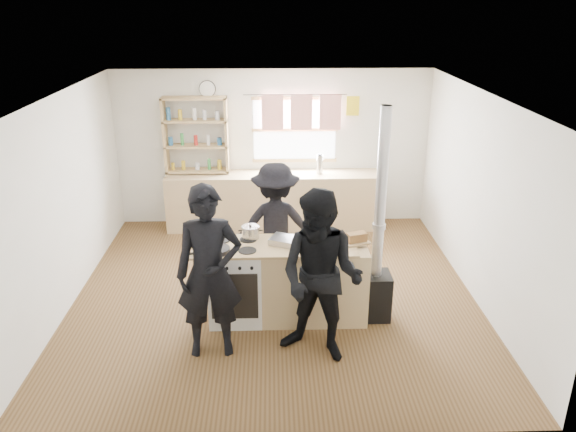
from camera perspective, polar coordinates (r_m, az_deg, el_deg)
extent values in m
cube|color=brown|center=(7.24, -1.34, -7.88)|extent=(5.00, 5.00, 0.01)
cube|color=tan|center=(9.07, -1.49, 1.57)|extent=(3.40, 0.55, 0.90)
cube|color=tan|center=(9.11, -9.12, 4.60)|extent=(1.00, 0.28, 0.03)
cube|color=tan|center=(9.00, -9.27, 7.03)|extent=(1.00, 0.28, 0.03)
cube|color=tan|center=(8.91, -9.43, 9.52)|extent=(1.00, 0.28, 0.03)
cube|color=tan|center=(8.84, -9.57, 11.74)|extent=(1.00, 0.28, 0.03)
cube|color=tan|center=(9.03, -12.38, 7.95)|extent=(0.04, 0.28, 1.20)
cube|color=tan|center=(8.91, -6.24, 8.13)|extent=(0.04, 0.28, 1.20)
cylinder|color=silver|center=(8.91, 3.23, 5.25)|extent=(0.10, 0.10, 0.30)
cube|color=white|center=(6.55, -5.30, -6.81)|extent=(0.60, 0.60, 0.90)
cube|color=tan|center=(6.55, 2.63, -6.72)|extent=(1.20, 0.60, 0.90)
cube|color=tan|center=(6.33, -1.37, -3.08)|extent=(1.84, 0.64, 0.03)
cylinder|color=black|center=(6.19, -7.21, -3.44)|extent=(0.35, 0.35, 0.05)
cylinder|color=#305B1F|center=(6.18, -7.22, -3.32)|extent=(0.25, 0.25, 0.02)
cube|color=silver|center=(6.33, -0.05, -2.55)|extent=(0.45, 0.38, 0.07)
cube|color=brown|center=(6.32, -0.05, -2.37)|extent=(0.38, 0.32, 0.02)
cylinder|color=#B6B6B9|center=(6.48, -3.83, -1.70)|extent=(0.20, 0.20, 0.14)
cylinder|color=#B6B6B9|center=(6.45, -3.85, -1.10)|extent=(0.21, 0.21, 0.01)
sphere|color=black|center=(6.44, -3.85, -0.98)|extent=(0.03, 0.03, 0.03)
cylinder|color=#B6B6B9|center=(6.32, 2.95, -2.17)|extent=(0.25, 0.25, 0.16)
cylinder|color=#B6B6B9|center=(6.29, 2.96, -1.45)|extent=(0.26, 0.26, 0.01)
sphere|color=black|center=(6.28, 2.96, -1.34)|extent=(0.03, 0.03, 0.03)
cube|color=tan|center=(6.41, 6.97, -2.64)|extent=(0.33, 0.28, 0.02)
cube|color=olive|center=(6.39, 6.99, -2.15)|extent=(0.24, 0.17, 0.10)
cube|color=black|center=(6.70, 8.78, -7.99)|extent=(0.35, 0.35, 0.56)
cylinder|color=#ADADB2|center=(6.18, 9.43, 2.15)|extent=(0.12, 0.12, 1.94)
imported|color=black|center=(5.77, -7.99, -5.75)|extent=(0.71, 0.50, 1.86)
imported|color=black|center=(5.66, 3.37, -6.26)|extent=(1.10, 1.01, 1.83)
imported|color=black|center=(7.14, -1.27, -0.94)|extent=(1.08, 0.64, 1.64)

